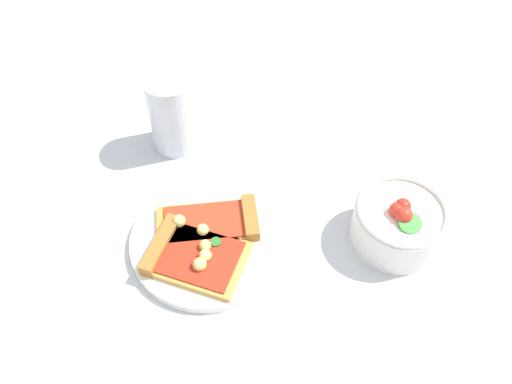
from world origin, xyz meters
name	(u,v)px	position (x,y,z in m)	size (l,w,h in m)	color
ground_plane	(237,224)	(0.00, 0.00, 0.00)	(2.40, 2.40, 0.00)	silver
plate	(209,240)	(-0.01, -0.05, 0.01)	(0.22, 0.22, 0.01)	white
pizza_slice_near	(191,255)	(0.00, -0.09, 0.02)	(0.16, 0.14, 0.03)	gold
pizza_slice_far	(214,222)	(-0.02, -0.03, 0.02)	(0.15, 0.16, 0.03)	gold
salad_bowl	(399,223)	(0.18, 0.14, 0.04)	(0.13, 0.13, 0.08)	white
soda_glass	(172,116)	(-0.19, 0.05, 0.06)	(0.07, 0.07, 0.13)	silver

